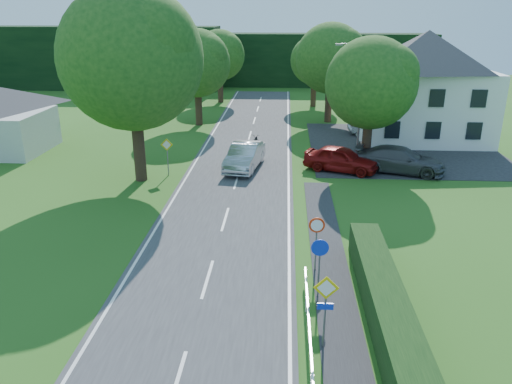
# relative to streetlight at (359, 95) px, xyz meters

# --- Properties ---
(road) EXTENTS (7.00, 80.00, 0.04)m
(road) POSITION_rel_streetlight_xyz_m (-8.06, -10.00, -4.44)
(road) COLOR #363638
(road) RESTS_ON ground
(parking_pad) EXTENTS (14.00, 16.00, 0.04)m
(parking_pad) POSITION_rel_streetlight_xyz_m (3.94, 3.00, -4.44)
(parking_pad) COLOR #232325
(parking_pad) RESTS_ON ground
(line_edge_left) EXTENTS (0.12, 80.00, 0.01)m
(line_edge_left) POSITION_rel_streetlight_xyz_m (-11.31, -10.00, -4.42)
(line_edge_left) COLOR white
(line_edge_left) RESTS_ON road
(line_edge_right) EXTENTS (0.12, 80.00, 0.01)m
(line_edge_right) POSITION_rel_streetlight_xyz_m (-4.81, -10.00, -4.42)
(line_edge_right) COLOR white
(line_edge_right) RESTS_ON road
(line_centre) EXTENTS (0.12, 80.00, 0.01)m
(line_centre) POSITION_rel_streetlight_xyz_m (-8.06, -10.00, -4.42)
(line_centre) COLOR white
(line_centre) RESTS_ON road
(tree_main) EXTENTS (9.40, 9.40, 11.64)m
(tree_main) POSITION_rel_streetlight_xyz_m (-14.06, -6.00, 1.36)
(tree_main) COLOR #1B4916
(tree_main) RESTS_ON ground
(tree_left_far) EXTENTS (7.00, 7.00, 8.58)m
(tree_left_far) POSITION_rel_streetlight_xyz_m (-13.06, 10.00, -0.17)
(tree_left_far) COLOR #1B4916
(tree_left_far) RESTS_ON ground
(tree_right_far) EXTENTS (7.40, 7.40, 9.09)m
(tree_right_far) POSITION_rel_streetlight_xyz_m (-1.06, 12.00, 0.08)
(tree_right_far) COLOR #1B4916
(tree_right_far) RESTS_ON ground
(tree_left_back) EXTENTS (6.60, 6.60, 8.07)m
(tree_left_back) POSITION_rel_streetlight_xyz_m (-12.56, 22.00, -0.43)
(tree_left_back) COLOR #1B4916
(tree_left_back) RESTS_ON ground
(tree_right_back) EXTENTS (6.20, 6.20, 7.56)m
(tree_right_back) POSITION_rel_streetlight_xyz_m (-2.06, 20.00, -0.68)
(tree_right_back) COLOR #1B4916
(tree_right_back) RESTS_ON ground
(tree_right_mid) EXTENTS (7.00, 7.00, 8.58)m
(tree_right_mid) POSITION_rel_streetlight_xyz_m (0.44, -2.00, -0.17)
(tree_right_mid) COLOR #1B4916
(tree_right_mid) RESTS_ON ground
(treeline_left) EXTENTS (44.00, 6.00, 8.00)m
(treeline_left) POSITION_rel_streetlight_xyz_m (-36.06, 32.00, -0.46)
(treeline_left) COLOR black
(treeline_left) RESTS_ON ground
(treeline_right) EXTENTS (30.00, 5.00, 7.00)m
(treeline_right) POSITION_rel_streetlight_xyz_m (-0.06, 36.00, -0.96)
(treeline_right) COLOR black
(treeline_right) RESTS_ON ground
(house_white) EXTENTS (10.60, 8.40, 8.60)m
(house_white) POSITION_rel_streetlight_xyz_m (5.94, 6.00, -0.06)
(house_white) COLOR white
(house_white) RESTS_ON ground
(streetlight) EXTENTS (2.03, 0.18, 8.00)m
(streetlight) POSITION_rel_streetlight_xyz_m (0.00, 0.00, 0.00)
(streetlight) COLOR slate
(streetlight) RESTS_ON ground
(sign_priority_right) EXTENTS (0.78, 0.09, 2.59)m
(sign_priority_right) POSITION_rel_streetlight_xyz_m (-3.76, -22.02, -2.67)
(sign_priority_right) COLOR slate
(sign_priority_right) RESTS_ON ground
(sign_roundabout) EXTENTS (0.64, 0.08, 2.37)m
(sign_roundabout) POSITION_rel_streetlight_xyz_m (-3.76, -19.02, -2.79)
(sign_roundabout) COLOR slate
(sign_roundabout) RESTS_ON ground
(sign_speed_limit) EXTENTS (0.64, 0.11, 2.37)m
(sign_speed_limit) POSITION_rel_streetlight_xyz_m (-3.76, -17.03, -2.70)
(sign_speed_limit) COLOR slate
(sign_speed_limit) RESTS_ON ground
(sign_priority_left) EXTENTS (0.78, 0.09, 2.44)m
(sign_priority_left) POSITION_rel_streetlight_xyz_m (-12.56, -5.02, -2.75)
(sign_priority_left) COLOR slate
(sign_priority_left) RESTS_ON ground
(moving_car) EXTENTS (2.59, 5.41, 1.71)m
(moving_car) POSITION_rel_streetlight_xyz_m (-7.76, -3.35, -3.57)
(moving_car) COLOR #B9BABE
(moving_car) RESTS_ON road
(motorcycle) EXTENTS (0.70, 1.83, 0.95)m
(motorcycle) POSITION_rel_streetlight_xyz_m (-7.36, 2.77, -3.95)
(motorcycle) COLOR black
(motorcycle) RESTS_ON road
(parked_car_red) EXTENTS (5.24, 3.60, 1.66)m
(parked_car_red) POSITION_rel_streetlight_xyz_m (-1.38, -3.50, -3.60)
(parked_car_red) COLOR maroon
(parked_car_red) RESTS_ON parking_pad
(parked_car_silver_a) EXTENTS (4.69, 1.92, 1.51)m
(parked_car_silver_a) POSITION_rel_streetlight_xyz_m (2.61, 7.00, -3.67)
(parked_car_silver_a) COLOR #9D9CA0
(parked_car_silver_a) RESTS_ON parking_pad
(parked_car_grey) EXTENTS (6.12, 3.94, 1.65)m
(parked_car_grey) POSITION_rel_streetlight_xyz_m (2.45, -3.50, -3.60)
(parked_car_grey) COLOR #47464B
(parked_car_grey) RESTS_ON parking_pad
(parked_car_silver_b) EXTENTS (4.62, 2.16, 1.28)m
(parked_car_silver_b) POSITION_rel_streetlight_xyz_m (6.33, 3.48, -3.78)
(parked_car_silver_b) COLOR silver
(parked_car_silver_b) RESTS_ON parking_pad
(parasol) EXTENTS (2.90, 2.93, 2.07)m
(parasol) POSITION_rel_streetlight_xyz_m (4.92, 2.96, -3.39)
(parasol) COLOR red
(parasol) RESTS_ON parking_pad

